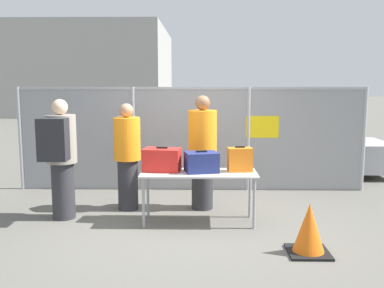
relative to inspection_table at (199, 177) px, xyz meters
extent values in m
plane|color=#605E56|center=(-0.15, 0.02, -0.66)|extent=(120.00, 120.00, 0.00)
cylinder|color=#9EA0A5|center=(-3.33, 1.92, 0.29)|extent=(0.07, 0.07, 1.91)
cylinder|color=#9EA0A5|center=(-1.21, 1.92, 0.29)|extent=(0.07, 0.07, 1.91)
cylinder|color=#9EA0A5|center=(0.90, 1.92, 0.29)|extent=(0.07, 0.07, 1.91)
cylinder|color=#9EA0A5|center=(3.02, 1.92, 0.29)|extent=(0.07, 0.07, 1.91)
cube|color=gray|center=(-0.15, 1.92, 0.29)|extent=(6.35, 0.01, 1.91)
cube|color=#9EA0A5|center=(-0.15, 1.92, 1.22)|extent=(6.35, 0.04, 0.04)
cube|color=yellow|center=(1.16, 1.91, 0.52)|extent=(0.60, 0.01, 0.40)
cube|color=silver|center=(0.00, 0.00, 0.06)|extent=(1.63, 0.62, 0.02)
cylinder|color=#99999E|center=(-0.76, -0.25, -0.31)|extent=(0.04, 0.04, 0.71)
cylinder|color=#99999E|center=(0.76, -0.25, -0.31)|extent=(0.04, 0.04, 0.71)
cylinder|color=#99999E|center=(-0.76, 0.25, -0.31)|extent=(0.04, 0.04, 0.71)
cylinder|color=#99999E|center=(0.76, 0.25, -0.31)|extent=(0.04, 0.04, 0.71)
cube|color=red|center=(-0.53, 0.09, 0.23)|extent=(0.55, 0.39, 0.32)
cube|color=black|center=(-0.53, 0.09, 0.40)|extent=(0.16, 0.04, 0.02)
cube|color=navy|center=(0.04, 0.03, 0.21)|extent=(0.51, 0.44, 0.28)
cube|color=black|center=(0.04, 0.03, 0.36)|extent=(0.16, 0.06, 0.02)
cube|color=orange|center=(0.58, 0.08, 0.24)|extent=(0.36, 0.23, 0.34)
cube|color=black|center=(0.58, 0.08, 0.42)|extent=(0.14, 0.04, 0.02)
cylinder|color=#2D2D33|center=(-1.99, 0.17, -0.25)|extent=(0.33, 0.33, 0.83)
cylinder|color=gray|center=(-1.99, 0.17, 0.52)|extent=(0.43, 0.43, 0.69)
sphere|color=beige|center=(-1.99, 0.17, 0.98)|extent=(0.23, 0.23, 0.23)
cube|color=#232328|center=(-1.99, -0.17, 0.55)|extent=(0.39, 0.24, 0.58)
cylinder|color=#2D2D33|center=(0.05, 0.70, -0.24)|extent=(0.34, 0.34, 0.85)
cylinder|color=orange|center=(0.05, 0.70, 0.54)|extent=(0.44, 0.44, 0.71)
sphere|color=brown|center=(0.05, 0.70, 1.01)|extent=(0.23, 0.23, 0.23)
cylinder|color=#2D2D33|center=(-1.12, 0.64, -0.27)|extent=(0.31, 0.31, 0.79)
cylinder|color=orange|center=(-1.12, 0.64, 0.46)|extent=(0.41, 0.41, 0.66)
sphere|color=#A57A5B|center=(-1.12, 0.64, 0.90)|extent=(0.21, 0.21, 0.21)
cube|color=#B2B2B7|center=(2.48, 3.28, -0.22)|extent=(3.10, 1.47, 0.59)
sphere|color=black|center=(1.94, 2.49, -0.40)|extent=(0.53, 0.53, 0.53)
sphere|color=black|center=(1.94, 4.07, -0.40)|extent=(0.53, 0.53, 0.53)
cylinder|color=#59595B|center=(0.39, 3.28, -0.47)|extent=(1.08, 0.06, 0.06)
cube|color=#999993|center=(-7.32, 23.63, 2.12)|extent=(10.03, 11.33, 5.56)
cube|color=black|center=(1.29, -1.10, -0.65)|extent=(0.48, 0.48, 0.03)
cone|color=orange|center=(1.29, -1.10, -0.36)|extent=(0.38, 0.38, 0.60)
camera|label=1|loc=(0.01, -5.91, 1.31)|focal=40.00mm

